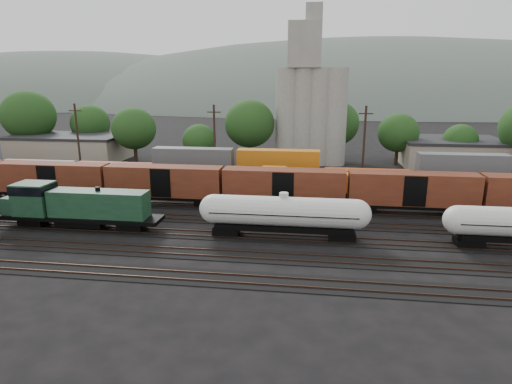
# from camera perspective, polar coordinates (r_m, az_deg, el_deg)

# --- Properties ---
(ground) EXTENTS (600.00, 600.00, 0.00)m
(ground) POSITION_cam_1_polar(r_m,az_deg,el_deg) (49.33, 2.51, -4.06)
(ground) COLOR black
(tracks) EXTENTS (180.00, 33.20, 0.20)m
(tracks) POSITION_cam_1_polar(r_m,az_deg,el_deg) (49.31, 2.51, -4.00)
(tracks) COLOR black
(tracks) RESTS_ON ground
(green_locomotive) EXTENTS (17.82, 3.14, 4.72)m
(green_locomotive) POSITION_cam_1_polar(r_m,az_deg,el_deg) (50.62, -23.30, -1.61)
(green_locomotive) COLOR black
(green_locomotive) RESTS_ON ground
(tank_car_a) EXTENTS (17.51, 3.13, 4.59)m
(tank_car_a) POSITION_cam_1_polar(r_m,az_deg,el_deg) (43.64, 3.69, -2.85)
(tank_car_a) COLOR silver
(tank_car_a) RESTS_ON ground
(orange_locomotive) EXTENTS (16.34, 2.72, 4.08)m
(orange_locomotive) POSITION_cam_1_polar(r_m,az_deg,el_deg) (58.12, 6.38, 1.19)
(orange_locomotive) COLOR black
(orange_locomotive) RESTS_ON ground
(boxcar_string) EXTENTS (153.60, 2.90, 4.20)m
(boxcar_string) POSITION_cam_1_polar(r_m,az_deg,el_deg) (54.23, -4.43, 1.09)
(boxcar_string) COLOR black
(boxcar_string) RESTS_ON ground
(container_wall) EXTENTS (178.40, 2.60, 5.80)m
(container_wall) POSITION_cam_1_polar(r_m,az_deg,el_deg) (62.90, 7.04, 2.62)
(container_wall) COLOR black
(container_wall) RESTS_ON ground
(grain_silo) EXTENTS (13.40, 5.00, 29.00)m
(grain_silo) POSITION_cam_1_polar(r_m,az_deg,el_deg) (82.64, 7.24, 11.44)
(grain_silo) COLOR #9E9B91
(grain_silo) RESTS_ON ground
(industrial_sheds) EXTENTS (119.38, 17.26, 5.10)m
(industrial_sheds) POSITION_cam_1_polar(r_m,az_deg,el_deg) (82.89, 9.36, 5.32)
(industrial_sheds) COLOR #9E937F
(industrial_sheds) RESTS_ON ground
(tree_band) EXTENTS (167.92, 18.10, 14.35)m
(tree_band) POSITION_cam_1_polar(r_m,az_deg,el_deg) (82.99, 7.18, 8.76)
(tree_band) COLOR black
(tree_band) RESTS_ON ground
(utility_poles) EXTENTS (122.20, 0.36, 12.00)m
(utility_poles) POSITION_cam_1_polar(r_m,az_deg,el_deg) (69.31, 4.24, 6.70)
(utility_poles) COLOR black
(utility_poles) RESTS_ON ground
(distant_hills) EXTENTS (860.00, 286.00, 130.00)m
(distant_hills) POSITION_cam_1_polar(r_m,az_deg,el_deg) (309.31, 11.38, 7.73)
(distant_hills) COLOR #59665B
(distant_hills) RESTS_ON ground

